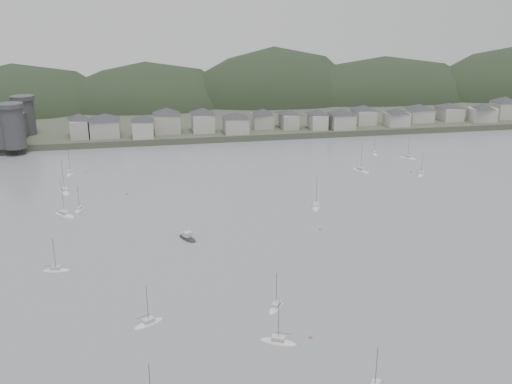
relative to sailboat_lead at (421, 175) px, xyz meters
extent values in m
plane|color=slate|center=(-71.75, -101.02, -0.18)|extent=(900.00, 900.00, 0.00)
cube|color=#383D2D|center=(-71.75, 193.98, 1.32)|extent=(900.00, 250.00, 3.00)
ellipsoid|color=black|center=(-182.62, 170.92, -10.32)|extent=(138.98, 92.48, 81.13)
ellipsoid|color=black|center=(-104.04, 171.85, -10.15)|extent=(132.08, 90.41, 79.74)
ellipsoid|color=black|center=(-21.10, 171.92, -12.86)|extent=(133.88, 88.37, 101.41)
ellipsoid|color=black|center=(54.20, 166.89, -10.50)|extent=(165.81, 81.78, 82.55)
cylinder|color=#313134|center=(-163.75, 64.98, 11.82)|extent=(10.00, 10.00, 18.00)
cylinder|color=#313134|center=(-163.75, 92.98, 11.32)|extent=(10.00, 10.00, 17.00)
cube|color=#313134|center=(-163.75, 78.98, 8.82)|extent=(3.50, 30.00, 12.00)
cube|color=#9D9B8F|center=(-136.75, 80.95, 7.11)|extent=(8.34, 12.91, 8.59)
pyramid|color=#2C2C31|center=(-136.75, 80.95, 12.91)|extent=(15.78, 15.78, 3.01)
cube|color=#9D9B8F|center=(-125.07, 80.31, 7.00)|extent=(13.68, 13.35, 8.36)
pyramid|color=#2C2C31|center=(-125.07, 80.31, 12.64)|extent=(20.07, 20.07, 2.93)
cube|color=#A2A098|center=(-107.32, 75.00, 6.86)|extent=(9.78, 10.20, 8.08)
pyramid|color=#2C2C31|center=(-107.32, 75.00, 12.31)|extent=(14.83, 14.83, 2.83)
cube|color=#9D9B8F|center=(-95.26, 84.63, 7.36)|extent=(12.59, 13.33, 9.09)
pyramid|color=#2C2C31|center=(-95.26, 84.63, 13.50)|extent=(19.24, 19.24, 3.18)
cube|color=#A2A098|center=(-77.49, 83.09, 7.25)|extent=(10.74, 12.17, 8.87)
pyramid|color=#2C2C31|center=(-77.49, 83.09, 13.24)|extent=(17.01, 17.01, 3.10)
cube|color=#9D9B8F|center=(-61.82, 76.52, 6.66)|extent=(11.63, 12.09, 7.69)
pyramid|color=#2C2C31|center=(-61.82, 76.52, 11.86)|extent=(17.61, 17.61, 2.69)
cube|color=#9D9B8F|center=(-46.49, 85.18, 6.54)|extent=(10.37, 9.35, 7.44)
pyramid|color=#2C2C31|center=(-46.49, 85.18, 11.56)|extent=(14.65, 14.65, 2.60)
cube|color=#9D9B8F|center=(-33.12, 82.78, 6.43)|extent=(8.24, 12.20, 7.22)
pyramid|color=#2C2C31|center=(-33.12, 82.78, 11.30)|extent=(15.17, 15.17, 2.53)
cube|color=#A2A098|center=(-19.25, 77.54, 6.55)|extent=(8.06, 10.91, 7.46)
pyramid|color=#2C2C31|center=(-19.25, 77.54, 11.59)|extent=(14.08, 14.08, 2.61)
cube|color=#9D9B8F|center=(-6.93, 76.05, 6.65)|extent=(11.73, 11.78, 7.66)
pyramid|color=#2C2C31|center=(-6.93, 76.05, 11.82)|extent=(17.46, 17.46, 2.68)
cube|color=#A2A098|center=(8.89, 85.89, 6.48)|extent=(10.19, 13.02, 7.33)
pyramid|color=#2C2C31|center=(8.89, 85.89, 11.43)|extent=(17.23, 17.23, 2.57)
cube|color=#A2A098|center=(23.80, 77.05, 6.26)|extent=(11.70, 9.81, 6.88)
pyramid|color=#2C2C31|center=(23.80, 77.05, 10.90)|extent=(15.97, 15.97, 2.41)
cube|color=#A2A098|center=(40.65, 85.89, 6.32)|extent=(12.83, 12.48, 7.00)
pyramid|color=#2C2C31|center=(40.65, 85.89, 11.04)|extent=(18.79, 18.79, 2.45)
cube|color=#A2A098|center=(58.98, 86.41, 6.30)|extent=(11.07, 13.50, 6.97)
pyramid|color=#2C2C31|center=(58.98, 86.41, 11.01)|extent=(18.25, 18.25, 2.44)
cube|color=#A2A098|center=(74.27, 78.71, 6.49)|extent=(13.75, 9.12, 7.34)
pyramid|color=#2C2C31|center=(74.27, 78.71, 11.44)|extent=(16.97, 16.97, 2.57)
cube|color=#A2A098|center=(91.18, 84.93, 7.34)|extent=(11.37, 11.57, 9.05)
pyramid|color=#2C2C31|center=(91.18, 84.93, 13.45)|extent=(17.03, 17.03, 3.17)
ellipsoid|color=silver|center=(0.00, 0.00, -0.13)|extent=(5.99, 7.00, 1.41)
cube|color=#B6B5B1|center=(0.00, 0.00, 0.87)|extent=(2.71, 2.90, 0.70)
cylinder|color=#3F3F42|center=(0.00, 0.00, 4.42)|extent=(0.12, 0.12, 8.80)
cylinder|color=#3F3F42|center=(-0.75, 1.02, 1.42)|extent=(1.96, 2.61, 0.10)
ellipsoid|color=silver|center=(-79.70, -89.97, -0.13)|extent=(5.78, 6.80, 1.36)
cube|color=#B6B5B1|center=(-79.70, -89.97, 0.85)|extent=(2.62, 2.81, 0.70)
cylinder|color=#3F3F42|center=(-79.70, -89.97, 4.28)|extent=(0.12, 0.12, 8.53)
cylinder|color=#3F3F42|center=(-78.97, -90.96, 1.40)|extent=(1.89, 2.54, 0.10)
ellipsoid|color=silver|center=(-5.90, 34.14, -0.13)|extent=(3.66, 8.01, 1.54)
cube|color=#B6B5B1|center=(-5.90, 34.14, 0.94)|extent=(2.10, 2.94, 0.70)
cylinder|color=#3F3F42|center=(-5.90, 34.14, 4.84)|extent=(0.12, 0.12, 9.64)
cylinder|color=#3F3F42|center=(-6.12, 35.51, 1.49)|extent=(0.65, 3.44, 0.10)
ellipsoid|color=silver|center=(-51.81, -28.30, -0.13)|extent=(5.50, 9.00, 1.72)
cube|color=#B6B5B1|center=(-51.81, -28.30, 1.03)|extent=(2.80, 3.47, 0.70)
cylinder|color=#3F3F42|center=(-51.81, -28.30, 5.38)|extent=(0.12, 0.12, 10.72)
cylinder|color=#3F3F42|center=(-52.34, -26.84, 1.58)|extent=(1.41, 3.66, 0.10)
ellipsoid|color=silver|center=(5.75, 24.23, -0.13)|extent=(7.04, 6.82, 1.49)
cube|color=#B6B5B1|center=(5.75, 24.23, 0.91)|extent=(3.01, 2.97, 0.70)
cylinder|color=#3F3F42|center=(5.75, 24.23, 4.66)|extent=(0.12, 0.12, 9.29)
cylinder|color=#3F3F42|center=(4.77, 23.31, 1.46)|extent=(2.51, 2.36, 0.10)
ellipsoid|color=silver|center=(-21.63, 9.37, -0.13)|extent=(6.16, 9.63, 1.84)
cube|color=#B6B5B1|center=(-21.63, 9.37, 1.09)|extent=(3.08, 3.74, 0.70)
cylinder|color=#3F3F42|center=(-21.63, 9.37, 5.76)|extent=(0.12, 0.12, 11.49)
cylinder|color=#3F3F42|center=(-22.24, 7.84, 1.64)|extent=(1.63, 3.88, 0.10)
ellipsoid|color=silver|center=(-136.52, 28.17, -0.13)|extent=(3.46, 8.06, 1.56)
cube|color=#B6B5B1|center=(-136.52, 28.17, 0.95)|extent=(2.05, 2.93, 0.70)
cylinder|color=#3F3F42|center=(-136.52, 28.17, 4.90)|extent=(0.12, 0.12, 9.77)
cylinder|color=#3F3F42|center=(-136.34, 26.77, 1.50)|extent=(0.54, 3.50, 0.10)
ellipsoid|color=silver|center=(-82.35, -103.46, -0.13)|extent=(7.99, 5.68, 1.54)
cube|color=#B6B5B1|center=(-82.35, -103.46, 0.94)|extent=(3.17, 2.73, 0.70)
cylinder|color=#3F3F42|center=(-82.35, -103.46, 4.84)|extent=(0.12, 0.12, 9.64)
cylinder|color=#3F3F42|center=(-81.11, -102.84, 1.49)|extent=(3.14, 1.66, 0.10)
ellipsoid|color=silver|center=(-128.91, -15.70, -0.13)|extent=(3.89, 6.70, 1.28)
cube|color=#B6B5B1|center=(-128.91, -15.70, 0.81)|extent=(2.02, 2.55, 0.70)
cylinder|color=#3F3F42|center=(-128.91, -15.70, 4.01)|extent=(0.12, 0.12, 7.97)
cylinder|color=#3F3F42|center=(-129.26, -14.61, 1.36)|extent=(0.97, 2.76, 0.10)
ellipsoid|color=silver|center=(-135.96, 4.56, -0.13)|extent=(5.54, 9.78, 1.86)
cube|color=#B6B5B1|center=(-135.96, 4.56, 1.10)|extent=(2.90, 3.71, 0.70)
cylinder|color=#3F3F42|center=(-135.96, 4.56, 5.84)|extent=(0.12, 0.12, 11.65)
cylinder|color=#3F3F42|center=(-136.44, 2.95, 1.65)|extent=(1.31, 4.04, 0.10)
cylinder|color=#3F3F42|center=(-68.96, -121.02, 4.19)|extent=(0.12, 0.12, 8.34)
ellipsoid|color=silver|center=(-107.87, -91.34, -0.13)|extent=(7.29, 5.51, 1.42)
cube|color=#B6B5B1|center=(-107.87, -91.34, 0.88)|extent=(2.93, 2.59, 0.70)
cylinder|color=#3F3F42|center=(-107.87, -91.34, 4.46)|extent=(0.12, 0.12, 8.88)
cylinder|color=#3F3F42|center=(-108.98, -90.70, 1.43)|extent=(2.82, 1.68, 0.10)
ellipsoid|color=silver|center=(-133.19, -20.12, -0.13)|extent=(8.57, 8.80, 1.86)
cube|color=#B6B5B1|center=(-133.19, -20.12, 1.10)|extent=(3.73, 3.77, 0.70)
cylinder|color=#3F3F42|center=(-133.19, -20.12, 5.84)|extent=(0.12, 0.12, 11.64)
cylinder|color=#3F3F42|center=(-134.34, -21.34, 1.65)|extent=(2.96, 3.11, 0.10)
ellipsoid|color=silver|center=(-130.57, -61.07, -0.13)|extent=(7.25, 3.33, 1.40)
cube|color=#B6B5B1|center=(-130.57, -61.07, 0.87)|extent=(2.66, 1.91, 0.70)
cylinder|color=#3F3F42|center=(-130.57, -61.07, 4.38)|extent=(0.12, 0.12, 8.72)
cylinder|color=#3F3F42|center=(-131.81, -61.27, 1.42)|extent=(3.11, 0.61, 0.10)
ellipsoid|color=black|center=(-96.00, -46.68, -0.13)|extent=(6.10, 7.84, 1.65)
cube|color=#B6B5B1|center=(-96.00, -46.68, 1.34)|extent=(2.95, 3.00, 1.40)
cylinder|color=#3F3F42|center=(-96.00, -46.68, 2.24)|extent=(0.10, 0.10, 1.20)
sphere|color=#B3603B|center=(-75.45, -102.88, -0.03)|extent=(0.70, 0.70, 0.70)
sphere|color=#B3603B|center=(-130.59, 29.74, -0.03)|extent=(0.70, 0.70, 0.70)
sphere|color=#B3603B|center=(-56.24, -47.19, -0.03)|extent=(0.70, 0.70, 0.70)
sphere|color=#B3603B|center=(-2.17, 4.38, -0.03)|extent=(0.70, 0.70, 0.70)
sphere|color=#B3603B|center=(-113.83, -1.74, -0.03)|extent=(0.70, 0.70, 0.70)
camera|label=1|loc=(-105.97, -200.40, 65.11)|focal=40.19mm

